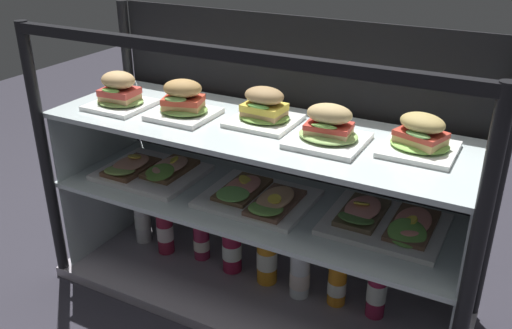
# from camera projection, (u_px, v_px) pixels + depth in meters

# --- Properties ---
(ground_plane) EXTENTS (6.00, 6.00, 0.02)m
(ground_plane) POSITION_uv_depth(u_px,v_px,m) (256.00, 298.00, 1.92)
(ground_plane) COLOR #2E2C36
(ground_plane) RESTS_ON ground
(case_base_deck) EXTENTS (1.39, 0.49, 0.04)m
(case_base_deck) POSITION_uv_depth(u_px,v_px,m) (256.00, 291.00, 1.91)
(case_base_deck) COLOR #A29AA4
(case_base_deck) RESTS_ON ground
(case_frame) EXTENTS (1.39, 0.49, 0.92)m
(case_frame) POSITION_uv_depth(u_px,v_px,m) (274.00, 150.00, 1.80)
(case_frame) COLOR black
(case_frame) RESTS_ON ground
(riser_lower_tier) EXTENTS (1.31, 0.41, 0.32)m
(riser_lower_tier) POSITION_uv_depth(u_px,v_px,m) (256.00, 247.00, 1.83)
(riser_lower_tier) COLOR silver
(riser_lower_tier) RESTS_ON case_base_deck
(shelf_lower_glass) EXTENTS (1.33, 0.43, 0.02)m
(shelf_lower_glass) POSITION_uv_depth(u_px,v_px,m) (256.00, 202.00, 1.76)
(shelf_lower_glass) COLOR silver
(shelf_lower_glass) RESTS_ON riser_lower_tier
(riser_upper_tier) EXTENTS (1.31, 0.41, 0.23)m
(riser_upper_tier) POSITION_uv_depth(u_px,v_px,m) (256.00, 167.00, 1.71)
(riser_upper_tier) COLOR silver
(riser_upper_tier) RESTS_ON shelf_lower_glass
(shelf_upper_glass) EXTENTS (1.33, 0.43, 0.02)m
(shelf_upper_glass) POSITION_uv_depth(u_px,v_px,m) (256.00, 129.00, 1.66)
(shelf_upper_glass) COLOR silver
(shelf_upper_glass) RESTS_ON riser_upper_tier
(plated_roll_sandwich_mid_left) EXTENTS (0.19, 0.19, 0.12)m
(plated_roll_sandwich_mid_left) POSITION_uv_depth(u_px,v_px,m) (119.00, 94.00, 1.80)
(plated_roll_sandwich_mid_left) COLOR white
(plated_roll_sandwich_mid_left) RESTS_ON shelf_upper_glass
(plated_roll_sandwich_right_of_center) EXTENTS (0.19, 0.19, 0.12)m
(plated_roll_sandwich_right_of_center) POSITION_uv_depth(u_px,v_px,m) (183.00, 103.00, 1.71)
(plated_roll_sandwich_right_of_center) COLOR white
(plated_roll_sandwich_right_of_center) RESTS_ON shelf_upper_glass
(plated_roll_sandwich_left_of_center) EXTENTS (0.19, 0.19, 0.11)m
(plated_roll_sandwich_left_of_center) POSITION_uv_depth(u_px,v_px,m) (264.00, 110.00, 1.66)
(plated_roll_sandwich_left_of_center) COLOR white
(plated_roll_sandwich_left_of_center) RESTS_ON shelf_upper_glass
(plated_roll_sandwich_near_left_corner) EXTENTS (0.20, 0.20, 0.11)m
(plated_roll_sandwich_near_left_corner) POSITION_uv_depth(u_px,v_px,m) (329.00, 130.00, 1.52)
(plated_roll_sandwich_near_left_corner) COLOR white
(plated_roll_sandwich_near_left_corner) RESTS_ON shelf_upper_glass
(plated_roll_sandwich_far_right) EXTENTS (0.19, 0.19, 0.11)m
(plated_roll_sandwich_far_right) POSITION_uv_depth(u_px,v_px,m) (420.00, 138.00, 1.46)
(plated_roll_sandwich_far_right) COLOR white
(plated_roll_sandwich_far_right) RESTS_ON shelf_upper_glass
(open_sandwich_tray_mid_left) EXTENTS (0.34, 0.29, 0.06)m
(open_sandwich_tray_mid_left) POSITION_uv_depth(u_px,v_px,m) (150.00, 170.00, 1.91)
(open_sandwich_tray_mid_left) COLOR white
(open_sandwich_tray_mid_left) RESTS_ON shelf_lower_glass
(open_sandwich_tray_right_of_center) EXTENTS (0.34, 0.28, 0.06)m
(open_sandwich_tray_right_of_center) POSITION_uv_depth(u_px,v_px,m) (258.00, 197.00, 1.74)
(open_sandwich_tray_right_of_center) COLOR white
(open_sandwich_tray_right_of_center) RESTS_ON shelf_lower_glass
(open_sandwich_tray_mid_right) EXTENTS (0.34, 0.28, 0.06)m
(open_sandwich_tray_mid_right) POSITION_uv_depth(u_px,v_px,m) (385.00, 221.00, 1.60)
(open_sandwich_tray_mid_right) COLOR white
(open_sandwich_tray_mid_right) RESTS_ON shelf_lower_glass
(juice_bottle_tucked_behind) EXTENTS (0.06, 0.06, 0.22)m
(juice_bottle_tucked_behind) POSITION_uv_depth(u_px,v_px,m) (143.00, 220.00, 2.13)
(juice_bottle_tucked_behind) COLOR silver
(juice_bottle_tucked_behind) RESTS_ON case_base_deck
(juice_bottle_back_right) EXTENTS (0.06, 0.06, 0.23)m
(juice_bottle_back_right) POSITION_uv_depth(u_px,v_px,m) (165.00, 229.00, 2.06)
(juice_bottle_back_right) COLOR maroon
(juice_bottle_back_right) RESTS_ON case_base_deck
(juice_bottle_near_post) EXTENTS (0.06, 0.06, 0.21)m
(juice_bottle_near_post) POSITION_uv_depth(u_px,v_px,m) (201.00, 239.00, 2.03)
(juice_bottle_near_post) COLOR #982748
(juice_bottle_near_post) RESTS_ON case_base_deck
(juice_bottle_back_center) EXTENTS (0.07, 0.07, 0.23)m
(juice_bottle_back_center) POSITION_uv_depth(u_px,v_px,m) (232.00, 247.00, 1.95)
(juice_bottle_back_center) COLOR maroon
(juice_bottle_back_center) RESTS_ON case_base_deck
(juice_bottle_front_middle) EXTENTS (0.07, 0.07, 0.23)m
(juice_bottle_front_middle) POSITION_uv_depth(u_px,v_px,m) (267.00, 258.00, 1.89)
(juice_bottle_front_middle) COLOR orange
(juice_bottle_front_middle) RESTS_ON case_base_deck
(juice_bottle_front_second) EXTENTS (0.07, 0.07, 0.21)m
(juice_bottle_front_second) POSITION_uv_depth(u_px,v_px,m) (300.00, 274.00, 1.83)
(juice_bottle_front_second) COLOR white
(juice_bottle_front_second) RESTS_ON case_base_deck
(juice_bottle_front_left_end) EXTENTS (0.06, 0.06, 0.20)m
(juice_bottle_front_left_end) POSITION_uv_depth(u_px,v_px,m) (337.00, 282.00, 1.79)
(juice_bottle_front_left_end) COLOR orange
(juice_bottle_front_left_end) RESTS_ON case_base_deck
(juice_bottle_front_fourth) EXTENTS (0.06, 0.06, 0.24)m
(juice_bottle_front_fourth) POSITION_uv_depth(u_px,v_px,m) (377.00, 289.00, 1.73)
(juice_bottle_front_fourth) COLOR #A02145
(juice_bottle_front_fourth) RESTS_ON case_base_deck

